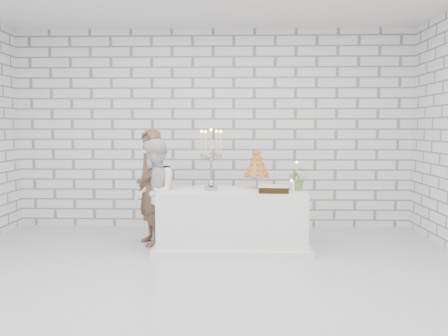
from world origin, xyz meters
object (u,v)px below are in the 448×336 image
at_px(cake_table, 232,219).
at_px(bride, 155,194).
at_px(groom, 150,187).
at_px(candelabra, 211,160).
at_px(croquembouche, 257,169).

xyz_separation_m(cake_table, bride, (-0.97, -0.02, 0.32)).
distance_m(groom, bride, 0.25).
distance_m(candelabra, croquembouche, 0.62).
height_order(bride, candelabra, candelabra).
xyz_separation_m(candelabra, croquembouche, (0.57, 0.19, -0.13)).
relative_size(bride, croquembouche, 2.73).
bearing_deg(candelabra, bride, 177.56).
xyz_separation_m(groom, candelabra, (0.81, -0.25, 0.38)).
distance_m(bride, candelabra, 0.84).
xyz_separation_m(bride, candelabra, (0.71, -0.03, 0.44)).
xyz_separation_m(groom, croquembouche, (1.39, -0.07, 0.25)).
height_order(groom, candelabra, candelabra).
distance_m(cake_table, groom, 1.15).
bearing_deg(croquembouche, cake_table, -157.28).
bearing_deg(candelabra, cake_table, 11.92).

